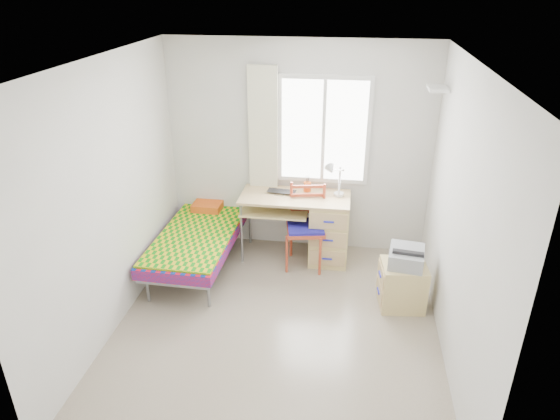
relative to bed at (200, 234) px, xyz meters
The scene contains 17 objects.
floor 1.61m from the bed, 44.65° to the right, with size 3.50×3.50×0.00m, color #BCAD93.
ceiling 2.71m from the bed, 44.65° to the right, with size 3.50×3.50×0.00m, color white.
wall_back 1.58m from the bed, 30.56° to the left, with size 3.20×3.20×0.00m, color silver.
wall_left 1.51m from the bed, 114.15° to the right, with size 3.50×3.50×0.00m, color silver.
wall_right 3.06m from the bed, 22.01° to the right, with size 3.50×3.50×0.00m, color silver.
window 1.93m from the bed, 24.14° to the left, with size 1.10×0.04×1.30m.
curtain 1.40m from the bed, 40.32° to the left, with size 0.35×0.05×1.70m, color #FAF7CE.
floating_shelf 3.16m from the bed, ahead, with size 0.20×0.32×0.03m, color white.
bed is the anchor object (origin of this frame).
desk 1.50m from the bed, 12.34° to the left, with size 1.31×0.60×0.82m.
chair 1.30m from the bed, ahead, with size 0.51×0.51×1.01m.
cabinet 2.43m from the bed, 13.11° to the right, with size 0.51×0.46×0.50m.
printer 2.44m from the bed, 12.45° to the right, with size 0.40×0.45×0.18m.
laptop 1.09m from the bed, 20.14° to the left, with size 0.35×0.22×0.03m, color black.
pen_cup 1.42m from the bed, 21.63° to the left, with size 0.09×0.09×0.11m, color orange.
task_lamp 1.75m from the bed, 10.39° to the left, with size 0.24×0.34×0.47m.
book 0.99m from the bed, 16.83° to the left, with size 0.20×0.27×0.02m, color gray.
Camera 1 is at (0.62, -4.02, 3.23)m, focal length 32.00 mm.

